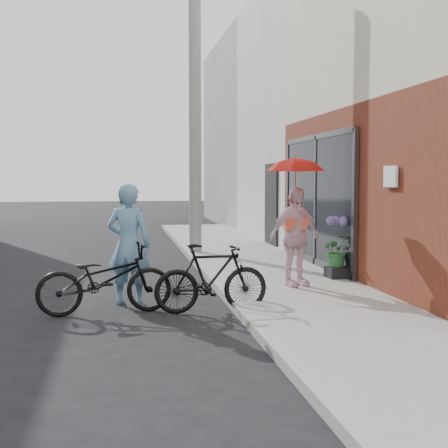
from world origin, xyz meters
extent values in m
plane|color=black|center=(0.00, 0.00, 0.00)|extent=(80.00, 80.00, 0.00)
cube|color=gray|center=(2.10, 2.00, 0.06)|extent=(2.20, 24.00, 0.12)
cube|color=#9E9E99|center=(0.94, 2.00, 0.06)|extent=(0.12, 24.00, 0.12)
cube|color=black|center=(3.16, 3.50, 1.36)|extent=(0.06, 3.80, 2.40)
cube|color=white|center=(3.16, 0.20, 1.82)|extent=(0.04, 0.40, 0.30)
cube|color=silver|center=(7.20, 9.00, 3.50)|extent=(8.00, 6.00, 7.00)
cube|color=gray|center=(7.20, 16.00, 3.50)|extent=(8.00, 8.00, 7.00)
cylinder|color=#9E9E99|center=(1.10, 6.00, 3.50)|extent=(0.28, 0.28, 7.00)
imported|color=#6B9ABF|center=(-0.48, 0.78, 0.86)|extent=(0.73, 0.61, 1.73)
imported|color=black|center=(-0.80, 0.23, 0.47)|extent=(1.84, 0.84, 0.93)
imported|color=black|center=(0.60, 0.11, 0.46)|extent=(1.58, 0.57, 0.93)
imported|color=silver|center=(2.08, 1.23, 0.89)|extent=(0.98, 0.67, 1.54)
imported|color=red|center=(2.08, 1.23, 2.02)|extent=(0.83, 0.83, 0.73)
cube|color=black|center=(3.00, 1.88, 0.21)|extent=(0.36, 0.36, 0.18)
imported|color=#2C6F32|center=(3.00, 1.88, 0.58)|extent=(0.50, 0.43, 0.56)
camera|label=1|loc=(-0.60, -8.06, 1.81)|focal=50.00mm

